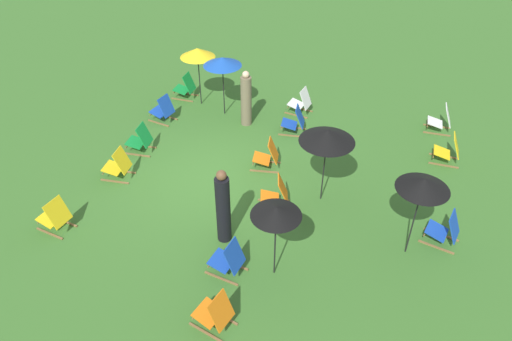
{
  "coord_description": "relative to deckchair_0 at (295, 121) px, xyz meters",
  "views": [
    {
      "loc": [
        8.91,
        3.48,
        7.42
      ],
      "look_at": [
        0.0,
        1.2,
        0.5
      ],
      "focal_mm": 33.22,
      "sensor_mm": 36.0,
      "label": 1
    }
  ],
  "objects": [
    {
      "name": "umbrella_2",
      "position": [
        4.06,
        3.17,
        1.46
      ],
      "size": [
        1.04,
        1.04,
        1.96
      ],
      "color": "black",
      "rests_on": "ground"
    },
    {
      "name": "deckchair_11",
      "position": [
        -1.22,
        -3.82,
        0.0
      ],
      "size": [
        0.52,
        0.79,
        0.83
      ],
      "rotation": [
        0.0,
        0.0,
        -0.06
      ],
      "color": "olive",
      "rests_on": "ground"
    },
    {
      "name": "person_0",
      "position": [
        4.63,
        -0.67,
        0.5
      ],
      "size": [
        0.38,
        0.38,
        1.84
      ],
      "rotation": [
        0.0,
        0.0,
        1.3
      ],
      "color": "black",
      "rests_on": "ground"
    },
    {
      "name": "deckchair_0",
      "position": [
        0.0,
        0.0,
        0.0
      ],
      "size": [
        0.52,
        0.79,
        0.83
      ],
      "rotation": [
        0.0,
        0.0,
        0.06
      ],
      "color": "olive",
      "rests_on": "ground"
    },
    {
      "name": "umbrella_4",
      "position": [
        -0.97,
        -3.21,
        1.35
      ],
      "size": [
        1.06,
        1.06,
        1.86
      ],
      "color": "black",
      "rests_on": "ground"
    },
    {
      "name": "person_1",
      "position": [
        -0.14,
        -1.48,
        0.43
      ],
      "size": [
        0.42,
        0.42,
        1.7
      ],
      "rotation": [
        0.0,
        0.0,
        2.71
      ],
      "color": "#72664C",
      "rests_on": "ground"
    },
    {
      "name": "deckchair_8",
      "position": [
        0.43,
        4.2,
        0.0
      ],
      "size": [
        0.52,
        0.79,
        0.83
      ],
      "rotation": [
        0.0,
        0.0,
        -0.07
      ],
      "color": "olive",
      "rests_on": "ground"
    },
    {
      "name": "deckchair_2",
      "position": [
        3.21,
        -3.91,
        0.0
      ],
      "size": [
        0.51,
        0.78,
        0.83
      ],
      "rotation": [
        0.0,
        0.0,
        0.05
      ],
      "color": "olive",
      "rests_on": "ground"
    },
    {
      "name": "deckchair_14",
      "position": [
        5.55,
        -0.29,
        0.0
      ],
      "size": [
        0.62,
        0.84,
        0.83
      ],
      "rotation": [
        0.0,
        0.0,
        -0.21
      ],
      "color": "olive",
      "rests_on": "ground"
    },
    {
      "name": "deckchair_6",
      "position": [
        -1.16,
        -0.02,
        0.0
      ],
      "size": [
        0.62,
        0.84,
        0.83
      ],
      "rotation": [
        0.0,
        0.0,
        -0.21
      ],
      "color": "olive",
      "rests_on": "ground"
    },
    {
      "name": "deckchair_3",
      "position": [
        6.81,
        -0.15,
        0.0
      ],
      "size": [
        0.68,
        0.87,
        0.83
      ],
      "rotation": [
        0.0,
        0.0,
        -0.31
      ],
      "color": "olive",
      "rests_on": "ground"
    },
    {
      "name": "umbrella_1",
      "position": [
        5.32,
        0.59,
        1.28
      ],
      "size": [
        0.96,
        0.96,
        1.76
      ],
      "color": "black",
      "rests_on": "ground"
    },
    {
      "name": "deckchair_10",
      "position": [
        3.6,
        3.92,
        0.0
      ],
      "size": [
        0.67,
        0.86,
        0.83
      ],
      "rotation": [
        0.0,
        0.0,
        -0.29
      ],
      "color": "olive",
      "rests_on": "ground"
    },
    {
      "name": "umbrella_0",
      "position": [
        2.78,
        1.18,
        1.43
      ],
      "size": [
        1.26,
        1.26,
        1.96
      ],
      "color": "black",
      "rests_on": "ground"
    },
    {
      "name": "deckchair_12",
      "position": [
        -1.13,
        4.1,
        0.0
      ],
      "size": [
        0.5,
        0.78,
        0.83
      ],
      "rotation": [
        0.0,
        0.0,
        -0.04
      ],
      "color": "olive",
      "rests_on": "ground"
    },
    {
      "name": "deckchair_1",
      "position": [
        2.0,
        -3.88,
        0.0
      ],
      "size": [
        0.5,
        0.77,
        0.83
      ],
      "rotation": [
        0.0,
        0.0,
        0.03
      ],
      "color": "olive",
      "rests_on": "ground"
    },
    {
      "name": "deckchair_9",
      "position": [
        3.34,
        0.2,
        0.0
      ],
      "size": [
        0.63,
        0.85,
        0.83
      ],
      "rotation": [
        0.0,
        0.0,
        0.22
      ],
      "color": "olive",
      "rests_on": "ground"
    },
    {
      "name": "ground_plane",
      "position": [
        2.72,
        -1.65,
        -0.37
      ],
      "size": [
        40.0,
        40.0,
        0.0
      ],
      "primitive_type": "plane",
      "color": "#386B28"
    },
    {
      "name": "umbrella_3",
      "position": [
        -0.55,
        -2.3,
        1.35
      ],
      "size": [
        1.13,
        1.13,
        1.85
      ],
      "color": "black",
      "rests_on": "ground"
    },
    {
      "name": "deckchair_7",
      "position": [
        0.33,
        -3.94,
        0.0
      ],
      "size": [
        0.64,
        0.85,
        0.83
      ],
      "rotation": [
        0.0,
        0.0,
        -0.24
      ],
      "color": "olive",
      "rests_on": "ground"
    },
    {
      "name": "deckchair_5",
      "position": [
        1.86,
        -0.36,
        0.0
      ],
      "size": [
        0.56,
        0.81,
        0.83
      ],
      "rotation": [
        0.0,
        0.0,
        0.11
      ],
      "color": "olive",
      "rests_on": "ground"
    },
    {
      "name": "deckchair_13",
      "position": [
        5.28,
        -4.36,
        0.0
      ],
      "size": [
        0.62,
        0.84,
        0.83
      ],
      "rotation": [
        0.0,
        0.0,
        -0.21
      ],
      "color": "olive",
      "rests_on": "ground"
    }
  ]
}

